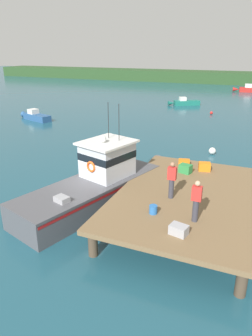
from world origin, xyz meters
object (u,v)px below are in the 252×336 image
crate_stack_mid_dock (204,167)px  crate_stack_near_edge (185,169)px  bait_bucket (153,209)px  moored_boat_mid_harbor (35,116)px  crate_single_by_cleat (184,163)px  main_fishing_boat (99,183)px  deckhand_further_back (172,179)px  mooring_buoy_outer (211,113)px  mooring_buoy_inshore (212,151)px  crate_single_far (179,230)px  moored_boat_far_right (185,102)px  moored_boat_off_the_point (250,89)px  deckhand_by_the_boat (196,200)px

crate_stack_mid_dock → crate_stack_near_edge: bearing=-140.8°
bait_bucket → moored_boat_mid_harbor: bearing=138.5°
crate_single_by_cleat → crate_stack_mid_dock: size_ratio=1.00×
main_fishing_boat → deckhand_further_back: 4.00m
mooring_buoy_outer → mooring_buoy_inshore: 15.23m
main_fishing_boat → mooring_buoy_outer: size_ratio=29.00×
crate_single_far → moored_boat_far_right: (-7.36, 33.17, -1.00)m
mooring_buoy_inshore → main_fishing_boat: bearing=-112.6°
main_fishing_boat → bait_bucket: 4.19m
crate_stack_mid_dock → mooring_buoy_outer: size_ratio=1.76×
main_fishing_boat → moored_boat_off_the_point: size_ratio=1.77×
crate_stack_near_edge → deckhand_by_the_boat: bearing=-73.1°
bait_bucket → deckhand_by_the_boat: 1.75m
deckhand_further_back → crate_single_far: bearing=-69.3°
moored_boat_far_right → moored_boat_off_the_point: bearing=67.1°
deckhand_further_back → moored_boat_mid_harbor: deckhand_further_back is taller
moored_boat_off_the_point → moored_boat_mid_harbor: bearing=-121.3°
crate_single_far → deckhand_further_back: bearing=110.7°
bait_bucket → moored_boat_off_the_point: bait_bucket is taller
deckhand_by_the_boat → moored_boat_off_the_point: (-0.14, 49.93, -1.58)m
crate_single_by_cleat → crate_single_far: crate_single_far is taller
mooring_buoy_outer → moored_boat_mid_harbor: bearing=-148.4°
crate_stack_near_edge → crate_single_far: bearing=-79.4°
crate_single_by_cleat → moored_boat_far_right: size_ratio=0.14×
crate_stack_near_edge → mooring_buoy_inshore: 7.46m
bait_bucket → moored_boat_far_right: bait_bucket is taller
crate_single_far → moored_boat_mid_harbor: size_ratio=0.13×
moored_boat_mid_harbor → mooring_buoy_inshore: bearing=-13.2°
crate_stack_near_edge → mooring_buoy_outer: (-1.94, 22.41, -1.25)m
mooring_buoy_outer → mooring_buoy_inshore: (2.32, -15.05, 0.08)m
crate_single_by_cleat → moored_boat_off_the_point: size_ratio=0.11×
bait_bucket → crate_single_by_cleat: bearing=91.2°
deckhand_by_the_boat → main_fishing_boat: bearing=157.3°
crate_stack_near_edge → deckhand_further_back: deckhand_further_back is taller
bait_bucket → moored_boat_off_the_point: (1.47, 49.99, -0.89)m
bait_bucket → moored_boat_off_the_point: size_ratio=0.06×
moored_boat_far_right → mooring_buoy_outer: bearing=-49.0°
crate_stack_mid_dock → crate_stack_near_edge: (-0.85, -0.70, 0.00)m
crate_single_far → moored_boat_far_right: 33.99m
crate_single_far → mooring_buoy_inshore: bearing=93.0°
crate_single_far → mooring_buoy_inshore: (-0.70, 13.12, -1.12)m
bait_bucket → deckhand_by_the_boat: size_ratio=0.21×
crate_stack_near_edge → bait_bucket: crate_stack_near_edge is taller
crate_single_by_cleat → deckhand_further_back: bearing=-84.6°
main_fishing_boat → crate_stack_near_edge: (3.73, 2.51, 0.42)m
moored_boat_mid_harbor → moored_boat_off_the_point: bearing=58.7°
crate_stack_mid_dock → moored_boat_mid_harbor: (-19.86, 11.21, -1.03)m
deckhand_by_the_boat → moored_boat_far_right: 33.02m
crate_single_by_cleat → deckhand_by_the_boat: size_ratio=0.37×
moored_boat_mid_harbor → moored_boat_far_right: bearing=50.6°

